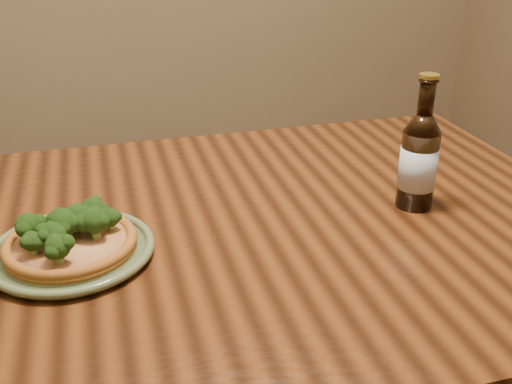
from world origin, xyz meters
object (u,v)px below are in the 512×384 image
object	(u,v)px
pizza	(70,239)
plate	(72,251)
beer_bottle	(419,160)
table	(156,281)

from	to	relation	value
pizza	plate	bearing A→B (deg)	-82.18
pizza	beer_bottle	xyz separation A→B (m)	(0.61, 0.02, 0.06)
table	pizza	world-z (taller)	pizza
pizza	beer_bottle	bearing A→B (deg)	1.43
table	pizza	xyz separation A→B (m)	(-0.13, -0.03, 0.12)
table	plate	world-z (taller)	plate
table	beer_bottle	distance (m)	0.51
table	beer_bottle	size ratio (longest dim) A/B	6.50
plate	beer_bottle	xyz separation A→B (m)	(0.61, 0.02, 0.08)
table	beer_bottle	world-z (taller)	beer_bottle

